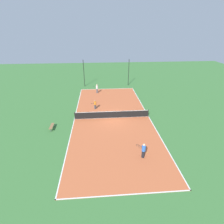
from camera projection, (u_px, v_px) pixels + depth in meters
ground_plane at (112, 118)px, 24.02m from camera, size 80.00×80.00×0.00m
court_surface at (112, 118)px, 24.02m from camera, size 10.34×24.58×0.02m
tennis_net at (112, 114)px, 23.78m from camera, size 10.14×0.10×1.05m
bench at (52, 126)px, 21.27m from camera, size 0.36×1.49×0.45m
player_center_orange at (95, 104)px, 26.18m from camera, size 0.86×0.92×1.43m
player_far_white at (97, 88)px, 32.37m from camera, size 0.98×0.53×1.70m
player_near_blue at (143, 150)px, 16.40m from camera, size 0.96×0.79×1.60m
tennis_ball_left_sideline at (93, 120)px, 23.42m from camera, size 0.07×0.07×0.07m
tennis_ball_right_alley at (108, 93)px, 32.69m from camera, size 0.07×0.07×0.07m
tennis_ball_near_net at (148, 152)px, 17.39m from camera, size 0.07×0.07×0.07m
fence_post_back_left at (84, 73)px, 35.36m from camera, size 0.12×0.12×5.39m
fence_post_back_right at (129, 73)px, 36.01m from camera, size 0.12×0.12×5.39m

